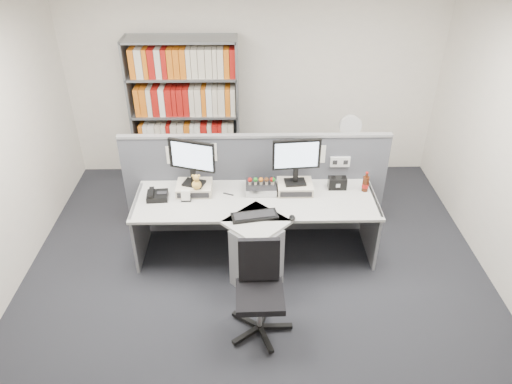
{
  "coord_description": "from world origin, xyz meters",
  "views": [
    {
      "loc": [
        -0.07,
        -3.44,
        3.55
      ],
      "look_at": [
        0.0,
        0.65,
        0.92
      ],
      "focal_mm": 33.53,
      "sensor_mm": 36.0,
      "label": 1
    }
  ],
  "objects_px": {
    "desk_phone": "(157,195)",
    "desk": "(256,232)",
    "filing_cabinet": "(345,173)",
    "desk_fan": "(350,128)",
    "monitor_right": "(296,158)",
    "mouse": "(292,218)",
    "keyboard": "(255,216)",
    "monitor_left": "(192,159)",
    "desk_calendar": "(186,196)",
    "speaker": "(337,183)",
    "desktop_pc": "(261,187)",
    "cola_bottle": "(365,184)",
    "shelving_unit": "(186,116)",
    "office_chair": "(260,287)"
  },
  "relations": [
    {
      "from": "keyboard",
      "to": "office_chair",
      "type": "xyz_separation_m",
      "value": [
        0.03,
        -0.76,
        -0.25
      ]
    },
    {
      "from": "monitor_left",
      "to": "keyboard",
      "type": "bearing_deg",
      "value": -36.82
    },
    {
      "from": "desk_phone",
      "to": "desk_calendar",
      "type": "height_order",
      "value": "desk_calendar"
    },
    {
      "from": "desk_phone",
      "to": "monitor_right",
      "type": "bearing_deg",
      "value": 4.74
    },
    {
      "from": "desktop_pc",
      "to": "office_chair",
      "type": "bearing_deg",
      "value": -91.98
    },
    {
      "from": "desk",
      "to": "office_chair",
      "type": "xyz_separation_m",
      "value": [
        0.02,
        -0.86,
        0.03
      ]
    },
    {
      "from": "monitor_left",
      "to": "speaker",
      "type": "distance_m",
      "value": 1.61
    },
    {
      "from": "monitor_left",
      "to": "desktop_pc",
      "type": "height_order",
      "value": "monitor_left"
    },
    {
      "from": "keyboard",
      "to": "monitor_left",
      "type": "bearing_deg",
      "value": 143.18
    },
    {
      "from": "desk_phone",
      "to": "desk_calendar",
      "type": "relative_size",
      "value": 1.88
    },
    {
      "from": "desk",
      "to": "desk_fan",
      "type": "bearing_deg",
      "value": 49.38
    },
    {
      "from": "cola_bottle",
      "to": "desk_phone",
      "type": "bearing_deg",
      "value": -177.13
    },
    {
      "from": "desktop_pc",
      "to": "desk_phone",
      "type": "bearing_deg",
      "value": -172.94
    },
    {
      "from": "shelving_unit",
      "to": "mouse",
      "type": "bearing_deg",
      "value": -57.76
    },
    {
      "from": "desk_calendar",
      "to": "desk_fan",
      "type": "relative_size",
      "value": 0.27
    },
    {
      "from": "filing_cabinet",
      "to": "desk_fan",
      "type": "xyz_separation_m",
      "value": [
        0.0,
        -0.0,
        0.64
      ]
    },
    {
      "from": "mouse",
      "to": "office_chair",
      "type": "bearing_deg",
      "value": -115.74
    },
    {
      "from": "monitor_right",
      "to": "mouse",
      "type": "xyz_separation_m",
      "value": [
        -0.07,
        -0.53,
        -0.39
      ]
    },
    {
      "from": "monitor_right",
      "to": "office_chair",
      "type": "xyz_separation_m",
      "value": [
        -0.42,
        -1.25,
        -0.65
      ]
    },
    {
      "from": "desk_phone",
      "to": "desk",
      "type": "bearing_deg",
      "value": -13.81
    },
    {
      "from": "filing_cabinet",
      "to": "desktop_pc",
      "type": "bearing_deg",
      "value": -138.71
    },
    {
      "from": "filing_cabinet",
      "to": "monitor_right",
      "type": "bearing_deg",
      "value": -127.1
    },
    {
      "from": "cola_bottle",
      "to": "desk_fan",
      "type": "xyz_separation_m",
      "value": [
        -0.0,
        1.03,
        0.19
      ]
    },
    {
      "from": "keyboard",
      "to": "speaker",
      "type": "height_order",
      "value": "speaker"
    },
    {
      "from": "mouse",
      "to": "office_chair",
      "type": "xyz_separation_m",
      "value": [
        -0.34,
        -0.71,
        -0.25
      ]
    },
    {
      "from": "monitor_right",
      "to": "filing_cabinet",
      "type": "height_order",
      "value": "monitor_right"
    },
    {
      "from": "speaker",
      "to": "office_chair",
      "type": "relative_size",
      "value": 0.22
    },
    {
      "from": "desktop_pc",
      "to": "keyboard",
      "type": "bearing_deg",
      "value": -98.83
    },
    {
      "from": "monitor_right",
      "to": "desk",
      "type": "bearing_deg",
      "value": -138.36
    },
    {
      "from": "monitor_left",
      "to": "shelving_unit",
      "type": "xyz_separation_m",
      "value": [
        -0.23,
        1.46,
        -0.15
      ]
    },
    {
      "from": "monitor_left",
      "to": "office_chair",
      "type": "height_order",
      "value": "monitor_left"
    },
    {
      "from": "speaker",
      "to": "filing_cabinet",
      "type": "bearing_deg",
      "value": 72.94
    },
    {
      "from": "desk",
      "to": "cola_bottle",
      "type": "xyz_separation_m",
      "value": [
        1.2,
        0.37,
        0.35
      ]
    },
    {
      "from": "monitor_right",
      "to": "filing_cabinet",
      "type": "relative_size",
      "value": 0.74
    },
    {
      "from": "desktop_pc",
      "to": "desk",
      "type": "bearing_deg",
      "value": -98.57
    },
    {
      "from": "desk",
      "to": "mouse",
      "type": "relative_size",
      "value": 25.92
    },
    {
      "from": "desktop_pc",
      "to": "cola_bottle",
      "type": "bearing_deg",
      "value": -1.26
    },
    {
      "from": "mouse",
      "to": "desk_calendar",
      "type": "bearing_deg",
      "value": 161.83
    },
    {
      "from": "desk_phone",
      "to": "speaker",
      "type": "distance_m",
      "value": 1.97
    },
    {
      "from": "shelving_unit",
      "to": "speaker",
      "type": "bearing_deg",
      "value": -38.14
    },
    {
      "from": "desk_phone",
      "to": "monitor_left",
      "type": "bearing_deg",
      "value": 17.58
    },
    {
      "from": "keyboard",
      "to": "mouse",
      "type": "height_order",
      "value": "mouse"
    },
    {
      "from": "desk_calendar",
      "to": "shelving_unit",
      "type": "relative_size",
      "value": 0.06
    },
    {
      "from": "monitor_right",
      "to": "speaker",
      "type": "bearing_deg",
      "value": 5.93
    },
    {
      "from": "desk",
      "to": "monitor_left",
      "type": "height_order",
      "value": "monitor_left"
    },
    {
      "from": "shelving_unit",
      "to": "desk_fan",
      "type": "relative_size",
      "value": 4.25
    },
    {
      "from": "monitor_right",
      "to": "cola_bottle",
      "type": "bearing_deg",
      "value": -0.76
    },
    {
      "from": "monitor_right",
      "to": "monitor_left",
      "type": "bearing_deg",
      "value": 180.0
    },
    {
      "from": "monitor_right",
      "to": "keyboard",
      "type": "height_order",
      "value": "monitor_right"
    },
    {
      "from": "desktop_pc",
      "to": "speaker",
      "type": "xyz_separation_m",
      "value": [
        0.84,
        0.03,
        0.02
      ]
    }
  ]
}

